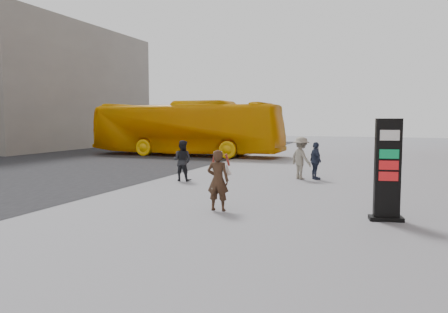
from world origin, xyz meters
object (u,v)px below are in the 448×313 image
(woman, at_px, (218,179))
(bus, at_px, (187,129))
(pedestrian_a, at_px, (182,161))
(info_pylon, at_px, (387,170))
(pedestrian_b, at_px, (301,158))
(pedestrian_c, at_px, (316,161))

(woman, bearing_deg, bus, -65.76)
(woman, relative_size, pedestrian_a, 1.02)
(info_pylon, relative_size, bus, 0.19)
(pedestrian_b, bearing_deg, pedestrian_a, 68.09)
(woman, height_order, pedestrian_a, woman)
(info_pylon, relative_size, pedestrian_b, 1.43)
(info_pylon, bearing_deg, woman, 174.07)
(info_pylon, xyz_separation_m, pedestrian_a, (-7.42, 4.31, -0.42))
(woman, distance_m, bus, 17.35)
(info_pylon, distance_m, bus, 19.36)
(bus, height_order, pedestrian_a, bus)
(pedestrian_b, bearing_deg, info_pylon, 158.62)
(pedestrian_b, relative_size, pedestrian_c, 1.14)
(pedestrian_c, bearing_deg, info_pylon, 169.21)
(info_pylon, height_order, bus, bus)
(bus, bearing_deg, pedestrian_c, -131.44)
(info_pylon, xyz_separation_m, bus, (-12.25, 14.98, 0.55))
(bus, relative_size, pedestrian_c, 8.49)
(woman, relative_size, pedestrian_c, 1.08)
(bus, xyz_separation_m, pedestrian_b, (9.06, -8.61, -0.91))
(pedestrian_a, relative_size, pedestrian_c, 1.06)
(bus, height_order, pedestrian_c, bus)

